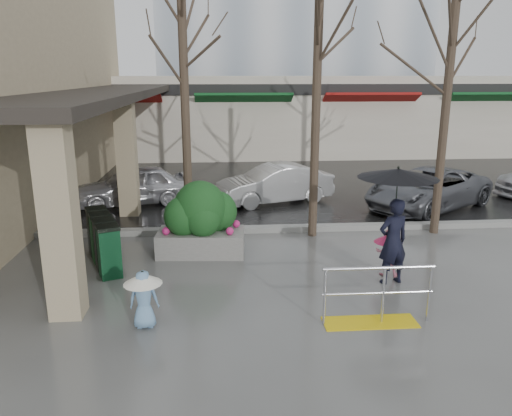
{
  "coord_description": "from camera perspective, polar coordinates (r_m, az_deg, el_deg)",
  "views": [
    {
      "loc": [
        -1.23,
        -8.74,
        4.11
      ],
      "look_at": [
        -0.43,
        1.65,
        1.3
      ],
      "focal_mm": 35.0,
      "sensor_mm": 36.0,
      "label": 1
    }
  ],
  "objects": [
    {
      "name": "ground",
      "position": [
        9.73,
        3.34,
        -9.91
      ],
      "size": [
        120.0,
        120.0,
        0.0
      ],
      "primitive_type": "plane",
      "color": "#51514F",
      "rests_on": "ground"
    },
    {
      "name": "street_asphalt",
      "position": [
        31.03,
        -2.08,
        7.47
      ],
      "size": [
        120.0,
        36.0,
        0.01
      ],
      "primitive_type": "cube",
      "color": "black",
      "rests_on": "ground"
    },
    {
      "name": "curb",
      "position": [
        13.42,
        1.08,
        -2.42
      ],
      "size": [
        120.0,
        0.3,
        0.15
      ],
      "primitive_type": "cube",
      "color": "gray",
      "rests_on": "ground"
    },
    {
      "name": "canopy_slab",
      "position": [
        17.12,
        -16.84,
        12.84
      ],
      "size": [
        2.8,
        18.0,
        0.25
      ],
      "primitive_type": "cube",
      "color": "#2D2823",
      "rests_on": "pillar_front"
    },
    {
      "name": "pillar_front",
      "position": [
        8.98,
        -21.53,
        -1.23
      ],
      "size": [
        0.55,
        0.55,
        3.5
      ],
      "primitive_type": "cube",
      "color": "tan",
      "rests_on": "ground"
    },
    {
      "name": "pillar_back",
      "position": [
        15.16,
        -14.54,
        5.65
      ],
      "size": [
        0.55,
        0.55,
        3.5
      ],
      "primitive_type": "cube",
      "color": "tan",
      "rests_on": "ground"
    },
    {
      "name": "storefront_row",
      "position": [
        26.98,
        2.57,
        10.61
      ],
      "size": [
        34.0,
        6.74,
        4.0
      ],
      "color": "beige",
      "rests_on": "ground"
    },
    {
      "name": "handrail",
      "position": [
        8.8,
        13.4,
        -10.46
      ],
      "size": [
        1.9,
        0.5,
        1.03
      ],
      "color": "yellow",
      "rests_on": "ground"
    },
    {
      "name": "tree_west",
      "position": [
        12.4,
        -8.41,
        19.44
      ],
      "size": [
        3.2,
        3.2,
        6.8
      ],
      "color": "#382B21",
      "rests_on": "ground"
    },
    {
      "name": "tree_midwest",
      "position": [
        12.62,
        7.17,
        20.08
      ],
      "size": [
        3.2,
        3.2,
        7.0
      ],
      "color": "#382B21",
      "rests_on": "ground"
    },
    {
      "name": "tree_mideast",
      "position": [
        13.62,
        21.51,
        17.25
      ],
      "size": [
        3.2,
        3.2,
        6.5
      ],
      "color": "#382B21",
      "rests_on": "ground"
    },
    {
      "name": "woman",
      "position": [
        10.13,
        15.64,
        -0.17
      ],
      "size": [
        1.56,
        1.56,
        2.4
      ],
      "rotation": [
        0.0,
        0.0,
        3.41
      ],
      "color": "black",
      "rests_on": "ground"
    },
    {
      "name": "child_pink",
      "position": [
        10.78,
        14.82,
        -4.53
      ],
      "size": [
        0.59,
        0.59,
        1.01
      ],
      "rotation": [
        0.0,
        0.0,
        2.92
      ],
      "color": "pink",
      "rests_on": "ground"
    },
    {
      "name": "child_blue",
      "position": [
        8.55,
        -12.74,
        -9.41
      ],
      "size": [
        0.64,
        0.64,
        1.0
      ],
      "rotation": [
        0.0,
        0.0,
        3.15
      ],
      "color": "#709DC8",
      "rests_on": "ground"
    },
    {
      "name": "planter",
      "position": [
        11.66,
        -6.31,
        -1.3
      ],
      "size": [
        2.07,
        1.2,
        1.75
      ],
      "rotation": [
        0.0,
        0.0,
        -0.07
      ],
      "color": "slate",
      "rests_on": "ground"
    },
    {
      "name": "news_boxes",
      "position": [
        11.51,
        -17.07,
        -3.56
      ],
      "size": [
        1.15,
        2.03,
        1.12
      ],
      "rotation": [
        0.0,
        0.0,
        0.37
      ],
      "color": "#0D3D20",
      "rests_on": "ground"
    },
    {
      "name": "car_a",
      "position": [
        16.57,
        -13.9,
        2.51
      ],
      "size": [
        3.97,
        2.47,
        1.26
      ],
      "primitive_type": "imported",
      "rotation": [
        0.0,
        0.0,
        -1.28
      ],
      "color": "silver",
      "rests_on": "ground"
    },
    {
      "name": "car_b",
      "position": [
        16.32,
        2.1,
        2.77
      ],
      "size": [
        4.05,
        2.5,
        1.26
      ],
      "primitive_type": "imported",
      "rotation": [
        0.0,
        0.0,
        -1.24
      ],
      "color": "silver",
      "rests_on": "ground"
    },
    {
      "name": "car_c",
      "position": [
        16.55,
        19.08,
        2.11
      ],
      "size": [
        4.94,
        4.24,
        1.26
      ],
      "primitive_type": "imported",
      "rotation": [
        0.0,
        0.0,
        -0.99
      ],
      "color": "slate",
      "rests_on": "ground"
    }
  ]
}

